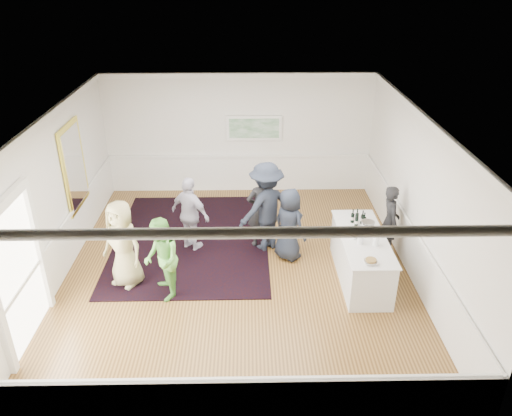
{
  "coord_description": "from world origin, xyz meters",
  "views": [
    {
      "loc": [
        0.22,
        -8.59,
        5.76
      ],
      "look_at": [
        0.38,
        0.2,
        1.33
      ],
      "focal_mm": 35.0,
      "sensor_mm": 36.0,
      "label": 1
    }
  ],
  "objects_px": {
    "nut_bowl": "(371,261)",
    "guest_tan": "(123,244)",
    "bartender": "(390,221)",
    "guest_lilac": "(190,214)",
    "guest_navy": "(289,224)",
    "ice_bucket": "(367,228)",
    "guest_dark_a": "(266,207)",
    "guest_dark_b": "(261,209)",
    "serving_table": "(361,257)",
    "guest_green": "(162,259)"
  },
  "relations": [
    {
      "from": "guest_tan",
      "to": "guest_green",
      "type": "relative_size",
      "value": 1.09
    },
    {
      "from": "guest_tan",
      "to": "guest_dark_a",
      "type": "height_order",
      "value": "guest_dark_a"
    },
    {
      "from": "guest_tan",
      "to": "guest_dark_a",
      "type": "relative_size",
      "value": 0.89
    },
    {
      "from": "bartender",
      "to": "ice_bucket",
      "type": "relative_size",
      "value": 6.18
    },
    {
      "from": "guest_green",
      "to": "guest_navy",
      "type": "distance_m",
      "value": 2.78
    },
    {
      "from": "nut_bowl",
      "to": "guest_tan",
      "type": "bearing_deg",
      "value": 169.84
    },
    {
      "from": "guest_dark_b",
      "to": "guest_tan",
      "type": "bearing_deg",
      "value": 10.22
    },
    {
      "from": "guest_green",
      "to": "guest_lilac",
      "type": "height_order",
      "value": "guest_lilac"
    },
    {
      "from": "guest_dark_a",
      "to": "guest_dark_b",
      "type": "relative_size",
      "value": 1.13
    },
    {
      "from": "guest_tan",
      "to": "guest_lilac",
      "type": "height_order",
      "value": "guest_tan"
    },
    {
      "from": "bartender",
      "to": "guest_dark_b",
      "type": "distance_m",
      "value": 2.74
    },
    {
      "from": "guest_lilac",
      "to": "guest_dark_b",
      "type": "height_order",
      "value": "guest_dark_b"
    },
    {
      "from": "guest_navy",
      "to": "nut_bowl",
      "type": "bearing_deg",
      "value": 173.94
    },
    {
      "from": "guest_lilac",
      "to": "guest_dark_b",
      "type": "bearing_deg",
      "value": -141.5
    },
    {
      "from": "bartender",
      "to": "guest_tan",
      "type": "relative_size",
      "value": 0.9
    },
    {
      "from": "bartender",
      "to": "guest_tan",
      "type": "xyz_separation_m",
      "value": [
        -5.37,
        -0.96,
        0.09
      ]
    },
    {
      "from": "guest_tan",
      "to": "guest_lilac",
      "type": "relative_size",
      "value": 1.06
    },
    {
      "from": "bartender",
      "to": "guest_lilac",
      "type": "xyz_separation_m",
      "value": [
        -4.21,
        0.33,
        0.04
      ]
    },
    {
      "from": "guest_dark_a",
      "to": "nut_bowl",
      "type": "distance_m",
      "value": 2.76
    },
    {
      "from": "bartender",
      "to": "guest_navy",
      "type": "bearing_deg",
      "value": 92.09
    },
    {
      "from": "guest_green",
      "to": "guest_lilac",
      "type": "relative_size",
      "value": 0.97
    },
    {
      "from": "ice_bucket",
      "to": "guest_green",
      "type": "bearing_deg",
      "value": -169.85
    },
    {
      "from": "bartender",
      "to": "guest_lilac",
      "type": "relative_size",
      "value": 0.96
    },
    {
      "from": "bartender",
      "to": "guest_tan",
      "type": "bearing_deg",
      "value": 100.25
    },
    {
      "from": "bartender",
      "to": "guest_dark_a",
      "type": "bearing_deg",
      "value": 82.64
    },
    {
      "from": "guest_dark_b",
      "to": "nut_bowl",
      "type": "distance_m",
      "value": 2.92
    },
    {
      "from": "guest_navy",
      "to": "nut_bowl",
      "type": "distance_m",
      "value": 2.15
    },
    {
      "from": "guest_dark_a",
      "to": "guest_dark_b",
      "type": "distance_m",
      "value": 0.2
    },
    {
      "from": "guest_green",
      "to": "bartender",
      "type": "bearing_deg",
      "value": 89.33
    },
    {
      "from": "serving_table",
      "to": "guest_green",
      "type": "xyz_separation_m",
      "value": [
        -3.81,
        -0.54,
        0.34
      ]
    },
    {
      "from": "guest_lilac",
      "to": "ice_bucket",
      "type": "bearing_deg",
      "value": -162.11
    },
    {
      "from": "bartender",
      "to": "guest_navy",
      "type": "xyz_separation_m",
      "value": [
        -2.12,
        -0.08,
        -0.01
      ]
    },
    {
      "from": "guest_dark_b",
      "to": "guest_navy",
      "type": "distance_m",
      "value": 0.78
    },
    {
      "from": "guest_tan",
      "to": "nut_bowl",
      "type": "distance_m",
      "value": 4.62
    },
    {
      "from": "serving_table",
      "to": "guest_dark_b",
      "type": "xyz_separation_m",
      "value": [
        -1.94,
        1.31,
        0.41
      ]
    },
    {
      "from": "serving_table",
      "to": "guest_lilac",
      "type": "distance_m",
      "value": 3.67
    },
    {
      "from": "guest_tan",
      "to": "ice_bucket",
      "type": "relative_size",
      "value": 6.83
    },
    {
      "from": "serving_table",
      "to": "nut_bowl",
      "type": "bearing_deg",
      "value": -93.76
    },
    {
      "from": "guest_tan",
      "to": "guest_dark_b",
      "type": "bearing_deg",
      "value": 57.23
    },
    {
      "from": "serving_table",
      "to": "guest_tan",
      "type": "bearing_deg",
      "value": -178.73
    },
    {
      "from": "guest_green",
      "to": "guest_dark_a",
      "type": "height_order",
      "value": "guest_dark_a"
    },
    {
      "from": "serving_table",
      "to": "guest_tan",
      "type": "height_order",
      "value": "guest_tan"
    },
    {
      "from": "guest_lilac",
      "to": "guest_navy",
      "type": "relative_size",
      "value": 1.06
    },
    {
      "from": "guest_tan",
      "to": "guest_navy",
      "type": "xyz_separation_m",
      "value": [
        3.24,
        0.89,
        -0.09
      ]
    },
    {
      "from": "guest_dark_a",
      "to": "nut_bowl",
      "type": "relative_size",
      "value": 7.77
    },
    {
      "from": "serving_table",
      "to": "guest_dark_b",
      "type": "relative_size",
      "value": 1.31
    },
    {
      "from": "guest_tan",
      "to": "guest_dark_a",
      "type": "bearing_deg",
      "value": 54.42
    },
    {
      "from": "guest_tan",
      "to": "serving_table",
      "type": "bearing_deg",
      "value": 30.58
    },
    {
      "from": "guest_dark_b",
      "to": "guest_navy",
      "type": "bearing_deg",
      "value": 119.81
    },
    {
      "from": "bartender",
      "to": "guest_dark_a",
      "type": "relative_size",
      "value": 0.8
    }
  ]
}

